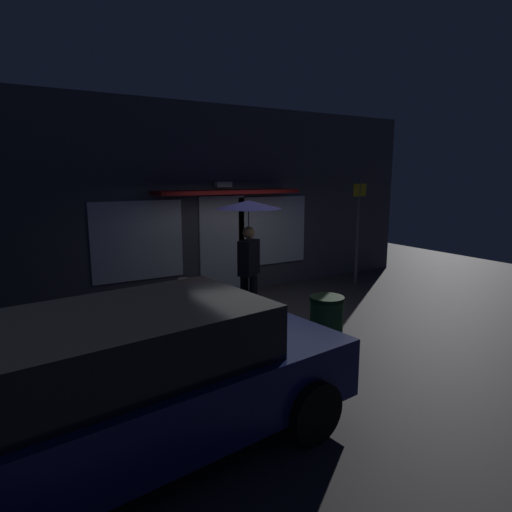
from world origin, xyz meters
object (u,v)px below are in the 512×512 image
(sidewalk_bollard, at_px, (184,296))
(trash_bin, at_px, (326,325))
(parked_car, at_px, (134,382))
(sidewalk_bollard_2, at_px, (85,316))
(person_with_umbrella, at_px, (249,227))
(street_sign_post, at_px, (358,226))

(sidewalk_bollard, height_order, trash_bin, trash_bin)
(sidewalk_bollard, bearing_deg, parked_car, -117.72)
(sidewalk_bollard, relative_size, sidewalk_bollard_2, 1.06)
(parked_car, height_order, trash_bin, parked_car)
(person_with_umbrella, distance_m, sidewalk_bollard_2, 3.21)
(person_with_umbrella, bearing_deg, sidewalk_bollard_2, 136.54)
(trash_bin, bearing_deg, sidewalk_bollard_2, 138.03)
(parked_car, height_order, sidewalk_bollard_2, parked_car)
(street_sign_post, height_order, trash_bin, street_sign_post)
(sidewalk_bollard, relative_size, trash_bin, 0.78)
(person_with_umbrella, height_order, sidewalk_bollard_2, person_with_umbrella)
(parked_car, bearing_deg, trash_bin, 9.95)
(sidewalk_bollard, xyz_separation_m, sidewalk_bollard_2, (-1.86, -0.26, -0.02))
(parked_car, bearing_deg, sidewalk_bollard, 55.62)
(street_sign_post, distance_m, sidewalk_bollard, 4.67)
(sidewalk_bollard_2, relative_size, trash_bin, 0.74)
(sidewalk_bollard_2, bearing_deg, street_sign_post, 2.64)
(parked_car, bearing_deg, sidewalk_bollard_2, 80.73)
(person_with_umbrella, distance_m, sidewalk_bollard, 1.86)
(trash_bin, bearing_deg, person_with_umbrella, 92.92)
(sidewalk_bollard, distance_m, trash_bin, 3.12)
(street_sign_post, bearing_deg, parked_car, -149.38)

